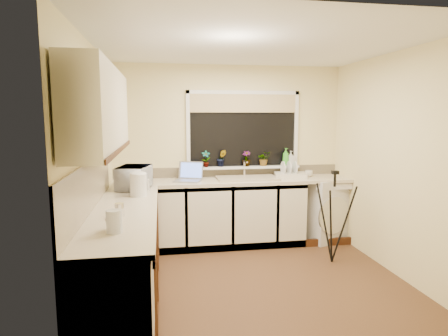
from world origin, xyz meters
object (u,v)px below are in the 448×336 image
(plant_a, at_px, (206,159))
(plant_b, at_px, (222,158))
(microwave, at_px, (134,178))
(soap_bottle_clear, at_px, (291,158))
(soap_bottle_green, at_px, (286,157))
(glass_jug, at_px, (114,222))
(tripod, at_px, (333,217))
(kettle, at_px, (139,185))
(laptop, at_px, (189,176))
(plant_d, at_px, (264,159))
(cup_back, at_px, (309,173))
(cup_left, at_px, (112,224))
(steel_jar, at_px, (120,210))
(plant_c, at_px, (246,159))
(dish_rack, at_px, (290,175))
(washing_machine, at_px, (324,208))

(plant_a, height_order, plant_b, plant_b)
(microwave, relative_size, soap_bottle_clear, 2.36)
(soap_bottle_green, bearing_deg, glass_jug, -131.30)
(tripod, bearing_deg, kettle, -173.51)
(laptop, height_order, soap_bottle_clear, soap_bottle_clear)
(plant_d, bearing_deg, soap_bottle_green, -0.14)
(cup_back, relative_size, cup_left, 1.15)
(tripod, xyz_separation_m, cup_back, (0.04, 0.92, 0.39))
(steel_jar, xyz_separation_m, plant_c, (1.55, 1.92, 0.20))
(plant_b, height_order, soap_bottle_green, soap_bottle_green)
(steel_jar, relative_size, soap_bottle_green, 0.46)
(cup_back, distance_m, cup_left, 3.27)
(tripod, distance_m, plant_b, 1.71)
(dish_rack, distance_m, plant_c, 0.66)
(dish_rack, xyz_separation_m, plant_b, (-0.94, 0.18, 0.24))
(steel_jar, relative_size, soap_bottle_clear, 0.55)
(microwave, distance_m, soap_bottle_green, 2.19)
(plant_c, height_order, plant_d, plant_c)
(washing_machine, height_order, cup_back, cup_back)
(laptop, xyz_separation_m, plant_c, (0.82, 0.21, 0.19))
(washing_machine, relative_size, soap_bottle_clear, 4.28)
(glass_jug, distance_m, cup_back, 3.31)
(dish_rack, height_order, soap_bottle_green, soap_bottle_green)
(plant_b, distance_m, plant_c, 0.35)
(soap_bottle_green, bearing_deg, plant_b, 178.91)
(microwave, height_order, cup_back, microwave)
(steel_jar, distance_m, plant_d, 2.64)
(tripod, bearing_deg, washing_machine, 78.24)
(washing_machine, distance_m, steel_jar, 3.22)
(laptop, distance_m, plant_d, 1.11)
(plant_b, relative_size, plant_d, 1.16)
(kettle, distance_m, cup_left, 1.24)
(plant_d, xyz_separation_m, soap_bottle_green, (0.32, -0.00, 0.02))
(washing_machine, bearing_deg, dish_rack, 160.43)
(dish_rack, height_order, plant_d, plant_d)
(microwave, relative_size, plant_d, 2.39)
(dish_rack, distance_m, plant_d, 0.44)
(dish_rack, height_order, cup_back, cup_back)
(tripod, bearing_deg, plant_c, 133.71)
(microwave, bearing_deg, tripod, -86.89)
(plant_a, bearing_deg, plant_b, 8.54)
(kettle, distance_m, glass_jug, 1.31)
(plant_b, relative_size, plant_c, 1.11)
(steel_jar, height_order, plant_b, plant_b)
(microwave, xyz_separation_m, plant_c, (1.50, 0.67, 0.12))
(tripod, distance_m, cup_back, 0.99)
(plant_c, bearing_deg, steel_jar, -128.75)
(kettle, height_order, soap_bottle_clear, soap_bottle_clear)
(soap_bottle_green, xyz_separation_m, cup_back, (0.30, -0.14, -0.23))
(cup_back, xyz_separation_m, cup_left, (-2.44, -2.18, 0.00))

